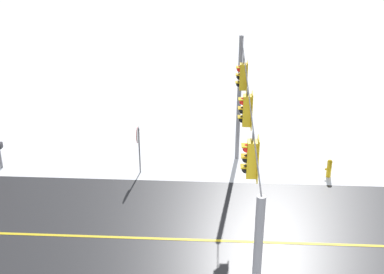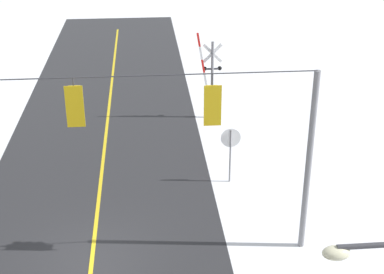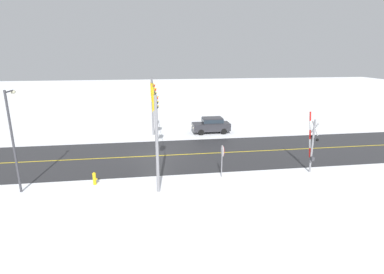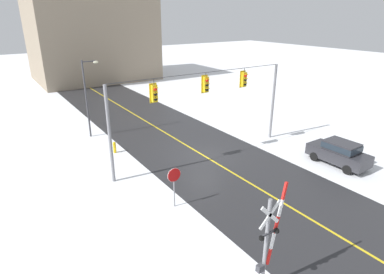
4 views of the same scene
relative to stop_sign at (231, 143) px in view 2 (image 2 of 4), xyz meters
The scene contains 4 objects.
ground_plane 7.20m from the stop_sign, 41.29° to the left, with size 160.00×160.00×0.00m, color white.
signal_span 7.41m from the stop_sign, 41.39° to the left, with size 14.20×0.47×6.22m.
stop_sign is the anchor object (origin of this frame).
railroad_crossing 6.76m from the stop_sign, 90.22° to the right, with size 1.29×0.31×4.45m.
Camera 2 is at (-1.89, 15.57, 11.47)m, focal length 53.35 mm.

